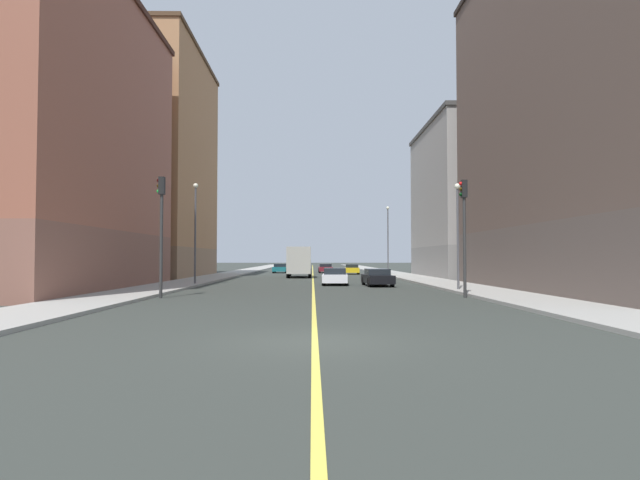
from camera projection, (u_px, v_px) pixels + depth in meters
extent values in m
plane|color=#313631|center=(315.00, 341.00, 12.54)|extent=(400.00, 400.00, 0.00)
cube|color=#9E9B93|center=(396.00, 274.00, 61.65)|extent=(3.78, 168.00, 0.15)
cube|color=#9E9B93|center=(229.00, 274.00, 61.35)|extent=(3.78, 168.00, 0.15)
cube|color=#E5D14C|center=(313.00, 275.00, 61.50)|extent=(0.16, 154.00, 0.01)
cube|color=brown|center=(604.00, 259.00, 30.37)|extent=(10.52, 23.84, 3.91)
cube|color=brown|center=(600.00, 74.00, 30.75)|extent=(10.52, 23.84, 18.31)
cube|color=gray|center=(477.00, 262.00, 53.81)|extent=(10.52, 16.91, 3.21)
cube|color=#9E9993|center=(476.00, 188.00, 54.09)|extent=(10.52, 16.91, 12.46)
cube|color=#474442|center=(475.00, 127.00, 54.31)|extent=(10.82, 17.21, 0.40)
cube|color=brown|center=(41.00, 261.00, 32.32)|extent=(10.52, 20.99, 3.73)
cube|color=#93513D|center=(43.00, 110.00, 32.65)|extent=(10.52, 20.99, 15.43)
cube|color=#8F6B4F|center=(150.00, 263.00, 54.26)|extent=(10.52, 18.74, 3.08)
cube|color=#A8754C|center=(152.00, 152.00, 54.67)|extent=(10.52, 18.74, 20.51)
cube|color=#4B3422|center=(153.00, 55.00, 55.04)|extent=(10.82, 19.04, 0.40)
cylinder|color=#2D2D2D|center=(465.00, 247.00, 26.33)|extent=(0.16, 0.16, 5.15)
cube|color=black|center=(464.00, 189.00, 26.44)|extent=(0.28, 0.32, 0.90)
sphere|color=red|center=(461.00, 184.00, 26.45)|extent=(0.20, 0.20, 0.20)
sphere|color=#352204|center=(461.00, 189.00, 26.44)|extent=(0.20, 0.20, 0.20)
sphere|color=black|center=(461.00, 194.00, 26.43)|extent=(0.20, 0.20, 0.20)
cylinder|color=#2D2D2D|center=(161.00, 246.00, 26.11)|extent=(0.16, 0.16, 5.28)
cube|color=black|center=(162.00, 186.00, 26.21)|extent=(0.28, 0.32, 0.90)
sphere|color=#320404|center=(159.00, 180.00, 26.22)|extent=(0.20, 0.20, 0.20)
sphere|color=#352204|center=(159.00, 186.00, 26.21)|extent=(0.20, 0.20, 0.20)
sphere|color=green|center=(159.00, 191.00, 26.20)|extent=(0.20, 0.20, 0.20)
cylinder|color=#4C4C51|center=(458.00, 239.00, 31.06)|extent=(0.14, 0.14, 6.08)
sphere|color=#EAEACC|center=(457.00, 186.00, 31.18)|extent=(0.36, 0.36, 0.36)
cylinder|color=#4C4C51|center=(195.00, 235.00, 38.06)|extent=(0.14, 0.14, 7.12)
sphere|color=#EAEACC|center=(196.00, 186.00, 38.19)|extent=(0.36, 0.36, 0.36)
cylinder|color=#4C4C51|center=(388.00, 242.00, 59.80)|extent=(0.14, 0.14, 7.57)
sphere|color=#EAEACC|center=(388.00, 208.00, 59.93)|extent=(0.36, 0.36, 0.36)
cube|color=gold|center=(352.00, 270.00, 64.06)|extent=(1.93, 4.12, 0.61)
cube|color=black|center=(352.00, 266.00, 63.98)|extent=(1.62, 1.86, 0.40)
cylinder|color=black|center=(345.00, 271.00, 65.33)|extent=(0.25, 0.65, 0.64)
cylinder|color=black|center=(358.00, 271.00, 65.28)|extent=(0.25, 0.65, 0.64)
cylinder|color=black|center=(346.00, 272.00, 62.83)|extent=(0.25, 0.65, 0.64)
cylinder|color=black|center=(359.00, 272.00, 62.77)|extent=(0.25, 0.65, 0.64)
cube|color=white|center=(335.00, 278.00, 38.71)|extent=(2.05, 4.20, 0.57)
cube|color=black|center=(335.00, 271.00, 38.93)|extent=(1.71, 1.83, 0.47)
cylinder|color=black|center=(324.00, 280.00, 40.00)|extent=(0.25, 0.65, 0.64)
cylinder|color=black|center=(346.00, 280.00, 39.94)|extent=(0.25, 0.65, 0.64)
cylinder|color=black|center=(323.00, 281.00, 37.45)|extent=(0.25, 0.65, 0.64)
cylinder|color=black|center=(346.00, 281.00, 37.40)|extent=(0.25, 0.65, 0.64)
cube|color=#196670|center=(280.00, 269.00, 69.67)|extent=(1.95, 4.31, 0.60)
cube|color=black|center=(280.00, 265.00, 69.84)|extent=(1.66, 2.03, 0.42)
cylinder|color=black|center=(275.00, 270.00, 71.00)|extent=(0.24, 0.65, 0.64)
cylinder|color=black|center=(287.00, 270.00, 70.98)|extent=(0.24, 0.65, 0.64)
cylinder|color=black|center=(273.00, 271.00, 68.36)|extent=(0.24, 0.65, 0.64)
cylinder|color=black|center=(286.00, 271.00, 68.34)|extent=(0.24, 0.65, 0.64)
cube|color=maroon|center=(325.00, 269.00, 70.07)|extent=(1.90, 4.50, 0.59)
cube|color=black|center=(325.00, 265.00, 70.22)|extent=(1.64, 2.29, 0.41)
cylinder|color=black|center=(319.00, 270.00, 71.42)|extent=(0.23, 0.64, 0.64)
cylinder|color=black|center=(331.00, 270.00, 71.48)|extent=(0.23, 0.64, 0.64)
cylinder|color=black|center=(320.00, 271.00, 68.65)|extent=(0.23, 0.64, 0.64)
cylinder|color=black|center=(332.00, 271.00, 68.71)|extent=(0.23, 0.64, 0.64)
cube|color=black|center=(377.00, 279.00, 37.30)|extent=(1.98, 4.58, 0.59)
cube|color=black|center=(377.00, 272.00, 37.37)|extent=(1.67, 2.27, 0.43)
cylinder|color=black|center=(364.00, 281.00, 38.64)|extent=(0.25, 0.65, 0.64)
cylinder|color=black|center=(385.00, 281.00, 38.73)|extent=(0.25, 0.65, 0.64)
cylinder|color=black|center=(369.00, 282.00, 35.85)|extent=(0.25, 0.65, 0.64)
cylinder|color=black|center=(392.00, 282.00, 35.95)|extent=(0.25, 0.65, 0.64)
cube|color=beige|center=(300.00, 264.00, 56.25)|extent=(2.40, 1.92, 1.94)
cube|color=#B2B2A8|center=(299.00, 260.00, 52.64)|extent=(2.40, 4.52, 2.70)
cylinder|color=black|center=(290.00, 272.00, 55.86)|extent=(0.30, 0.90, 0.90)
cylinder|color=black|center=(310.00, 272.00, 55.90)|extent=(0.30, 0.90, 0.90)
cylinder|color=black|center=(288.00, 274.00, 51.62)|extent=(0.30, 0.90, 0.90)
cylinder|color=black|center=(310.00, 274.00, 51.65)|extent=(0.30, 0.90, 0.90)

